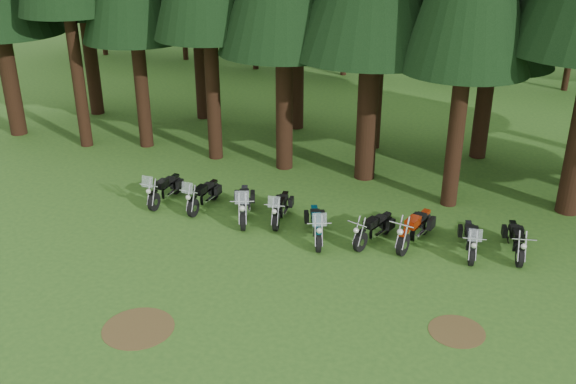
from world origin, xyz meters
name	(u,v)px	position (x,y,z in m)	size (l,w,h in m)	color
ground	(279,308)	(0.00, 0.00, 0.00)	(120.00, 120.00, 0.00)	#2C561D
decid_3	(349,1)	(-4.71, 25.13, 4.51)	(6.12, 5.95, 7.65)	black
decid_4	(460,6)	(1.58, 26.32, 4.37)	(5.93, 5.76, 7.41)	black
dirt_patch_0	(138,328)	(-3.00, -2.00, 0.01)	(1.80, 1.80, 0.01)	#4C3D1E
dirt_patch_1	(457,331)	(4.50, 0.50, 0.01)	(1.40, 1.40, 0.01)	#4C3D1E
motorcycle_0	(165,190)	(-6.08, 4.87, 0.46)	(0.41, 2.19, 1.38)	black
motorcycle_1	(203,196)	(-4.57, 4.87, 0.45)	(0.42, 2.16, 1.36)	black
motorcycle_2	(244,205)	(-2.91, 4.55, 0.50)	(1.13, 2.33, 1.51)	black
motorcycle_3	(281,209)	(-1.70, 4.82, 0.44)	(0.54, 2.10, 1.31)	black
motorcycle_4	(316,226)	(-0.20, 3.94, 0.48)	(1.10, 2.20, 1.43)	black
motorcycle_5	(374,229)	(1.54, 4.38, 0.44)	(0.85, 2.01, 0.85)	black
motorcycle_6	(414,230)	(2.75, 4.67, 0.49)	(0.72, 2.32, 0.96)	black
motorcycle_7	(470,240)	(4.42, 4.63, 0.43)	(0.60, 2.07, 1.30)	black
motorcycle_8	(516,241)	(5.73, 5.04, 0.43)	(0.52, 2.08, 0.85)	black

